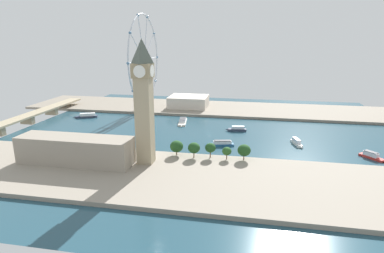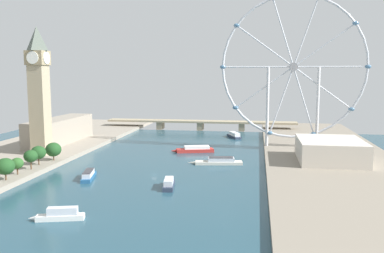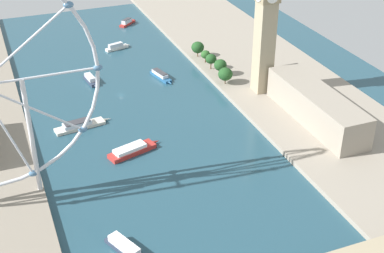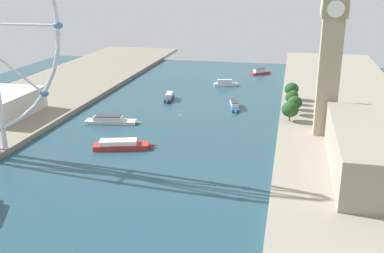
# 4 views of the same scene
# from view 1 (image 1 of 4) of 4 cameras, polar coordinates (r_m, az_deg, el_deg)

# --- Properties ---
(ground_plane) EXTENTS (394.81, 394.81, 0.00)m
(ground_plane) POSITION_cam_1_polar(r_m,az_deg,el_deg) (328.88, 2.99, -1.26)
(ground_plane) COLOR #234756
(riverbank_left) EXTENTS (90.00, 520.00, 3.00)m
(riverbank_left) POSITION_cam_1_polar(r_m,az_deg,el_deg) (224.46, -0.99, -9.10)
(riverbank_left) COLOR gray
(riverbank_left) RESTS_ON ground_plane
(riverbank_right) EXTENTS (90.00, 520.00, 3.00)m
(riverbank_right) POSITION_cam_1_polar(r_m,az_deg,el_deg) (436.62, 5.02, 3.15)
(riverbank_right) COLOR gray
(riverbank_right) RESTS_ON ground_plane
(clock_tower) EXTENTS (14.14, 14.14, 90.94)m
(clock_tower) POSITION_cam_1_polar(r_m,az_deg,el_deg) (236.76, -8.46, 4.47)
(clock_tower) COLOR tan
(clock_tower) RESTS_ON riverbank_left
(parliament_block) EXTENTS (22.00, 86.55, 20.47)m
(parliament_block) POSITION_cam_1_polar(r_m,az_deg,el_deg) (257.83, -19.82, -3.92)
(parliament_block) COLOR gray
(parliament_block) RESTS_ON riverbank_left
(tree_row_embankment) EXTENTS (12.62, 63.70, 12.30)m
(tree_row_embankment) POSITION_cam_1_polar(r_m,az_deg,el_deg) (254.38, 2.66, -3.86)
(tree_row_embankment) COLOR #513823
(tree_row_embankment) RESTS_ON riverbank_left
(ferris_wheel) EXTENTS (115.70, 3.20, 119.70)m
(ferris_wheel) POSITION_cam_1_polar(r_m,az_deg,el_deg) (424.82, -8.38, 11.42)
(ferris_wheel) COLOR silver
(ferris_wheel) RESTS_ON riverbank_right
(riverside_hall) EXTENTS (41.46, 50.73, 14.51)m
(riverside_hall) POSITION_cam_1_polar(r_m,az_deg,el_deg) (438.64, -0.60, 4.43)
(riverside_hall) COLOR beige
(riverside_hall) RESTS_ON riverbank_right
(river_bridge) EXTENTS (206.81, 16.33, 10.01)m
(river_bridge) POSITION_cam_1_polar(r_m,az_deg,el_deg) (407.90, -27.01, 1.50)
(river_bridge) COLOR tan
(river_bridge) RESTS_ON ground_plane
(tour_boat_0) EXTENTS (7.73, 22.03, 5.21)m
(tour_boat_0) POSITION_cam_1_polar(r_m,az_deg,el_deg) (340.41, 7.93, -0.42)
(tour_boat_0) COLOR #2D384C
(tour_boat_0) RESTS_ON ground_plane
(tour_boat_1) EXTENTS (10.42, 26.95, 5.08)m
(tour_boat_1) POSITION_cam_1_polar(r_m,az_deg,el_deg) (293.15, 5.14, -2.99)
(tour_boat_1) COLOR #235684
(tour_boat_1) RESTS_ON ground_plane
(tour_boat_2) EXTENTS (19.66, 17.90, 5.62)m
(tour_boat_2) POSITION_cam_1_polar(r_m,az_deg,el_deg) (299.66, 29.05, -4.53)
(tour_boat_2) COLOR #B22D28
(tour_boat_2) RESTS_ON ground_plane
(tour_boat_3) EXTENTS (37.58, 12.42, 4.89)m
(tour_boat_3) POSITION_cam_1_polar(r_m,az_deg,el_deg) (368.78, -1.66, 0.94)
(tour_boat_3) COLOR beige
(tour_boat_3) RESTS_ON ground_plane
(tour_boat_4) EXTENTS (23.16, 9.40, 5.42)m
(tour_boat_4) POSITION_cam_1_polar(r_m,az_deg,el_deg) (309.75, 17.93, -2.67)
(tour_boat_4) COLOR white
(tour_boat_4) RESTS_ON ground_plane
(tour_boat_5) EXTENTS (34.13, 16.36, 4.84)m
(tour_boat_5) POSITION_cam_1_polar(r_m,az_deg,el_deg) (358.50, -8.80, 0.35)
(tour_boat_5) COLOR #B22D28
(tour_boat_5) RESTS_ON ground_plane
(tour_boat_6) EXTENTS (15.54, 28.27, 5.28)m
(tour_boat_6) POSITION_cam_1_polar(r_m,az_deg,el_deg) (413.63, -18.00, 1.84)
(tour_boat_6) COLOR #2D384C
(tour_boat_6) RESTS_ON ground_plane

